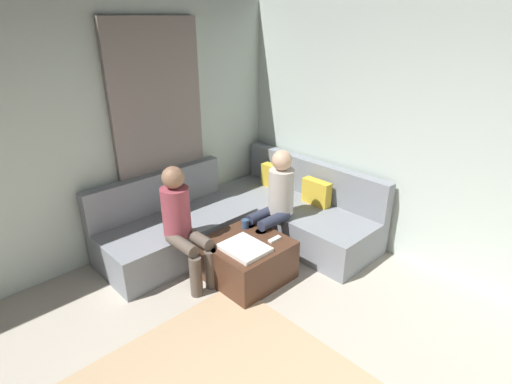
{
  "coord_description": "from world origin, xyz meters",
  "views": [
    {
      "loc": [
        1.06,
        -0.95,
        2.5
      ],
      "look_at": [
        -1.63,
        1.63,
        0.85
      ],
      "focal_mm": 28.07,
      "sensor_mm": 36.0,
      "label": 1
    }
  ],
  "objects": [
    {
      "name": "sectional_couch",
      "position": [
        -2.08,
        1.88,
        0.28
      ],
      "size": [
        2.1,
        2.55,
        0.87
      ],
      "color": "gray",
      "rests_on": "ground_plane"
    },
    {
      "name": "wall_back",
      "position": [
        0.0,
        2.94,
        1.35
      ],
      "size": [
        6.0,
        0.12,
        2.7
      ],
      "primitive_type": "cube",
      "color": "silver",
      "rests_on": "ground_plane"
    },
    {
      "name": "game_remote",
      "position": [
        -1.33,
        1.6,
        0.43
      ],
      "size": [
        0.05,
        0.15,
        0.02
      ],
      "primitive_type": "cube",
      "color": "white",
      "rests_on": "ottoman"
    },
    {
      "name": "coffee_mug",
      "position": [
        -1.73,
        1.56,
        0.47
      ],
      "size": [
        0.08,
        0.08,
        0.1
      ],
      "primitive_type": "cylinder",
      "color": "#334C72",
      "rests_on": "ottoman"
    },
    {
      "name": "folded_blanket",
      "position": [
        -1.41,
        1.26,
        0.44
      ],
      "size": [
        0.44,
        0.36,
        0.04
      ],
      "primitive_type": "cube",
      "color": "white",
      "rests_on": "ottoman"
    },
    {
      "name": "wall_left",
      "position": [
        -2.94,
        0.0,
        1.35
      ],
      "size": [
        0.12,
        6.0,
        2.7
      ],
      "primitive_type": "cube",
      "color": "silver",
      "rests_on": "ground_plane"
    },
    {
      "name": "curtain_panel",
      "position": [
        -2.84,
        1.3,
        1.25
      ],
      "size": [
        0.06,
        1.1,
        2.5
      ],
      "primitive_type": "cube",
      "color": "gray",
      "rests_on": "ground_plane"
    },
    {
      "name": "person_on_couch_side",
      "position": [
        -1.93,
        0.92,
        0.66
      ],
      "size": [
        0.6,
        0.3,
        1.2
      ],
      "rotation": [
        0.0,
        0.0,
        -1.57
      ],
      "color": "brown",
      "rests_on": "ground_plane"
    },
    {
      "name": "ottoman",
      "position": [
        -1.51,
        1.38,
        0.21
      ],
      "size": [
        0.76,
        0.76,
        0.42
      ],
      "primitive_type": "cube",
      "color": "#4C2D1E",
      "rests_on": "ground_plane"
    },
    {
      "name": "person_on_couch_back",
      "position": [
        -1.65,
        1.93,
        0.66
      ],
      "size": [
        0.3,
        0.6,
        1.2
      ],
      "rotation": [
        0.0,
        0.0,
        3.14
      ],
      "color": "#2D3347",
      "rests_on": "ground_plane"
    }
  ]
}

